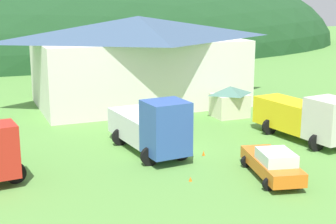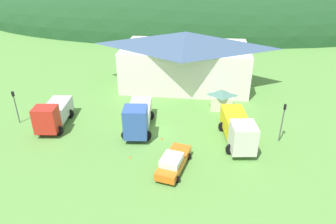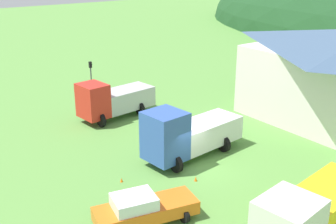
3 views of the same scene
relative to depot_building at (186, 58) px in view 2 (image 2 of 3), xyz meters
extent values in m
plane|color=#5B9342|center=(-2.47, -14.84, -4.03)|extent=(200.00, 200.00, 0.00)
ellipsoid|color=#1E4723|center=(-2.47, 50.05, -4.03)|extent=(122.03, 60.00, 36.15)
cube|color=white|center=(0.00, 0.00, -1.13)|extent=(17.62, 10.38, 5.80)
pyramid|color=#3D5675|center=(0.00, 0.00, 2.78)|extent=(19.03, 11.21, 2.03)
cube|color=beige|center=(5.11, -7.60, -3.11)|extent=(2.66, 2.20, 1.85)
pyramid|color=#4C7A6B|center=(5.11, -7.60, -1.86)|extent=(2.87, 2.38, 0.65)
cube|color=red|center=(-13.43, -16.41, -2.11)|extent=(2.53, 2.15, 2.73)
cube|color=black|center=(-13.42, -16.50, -1.51)|extent=(1.41, 1.65, 0.87)
cube|color=#B2B2B7|center=(-13.78, -13.16, -2.65)|extent=(2.82, 4.85, 1.66)
cylinder|color=black|center=(-12.41, -16.30, -3.48)|extent=(1.10, 0.30, 1.10)
cylinder|color=black|center=(-14.44, -16.52, -3.48)|extent=(1.10, 0.30, 1.10)
cylinder|color=black|center=(-12.84, -12.36, -3.48)|extent=(1.10, 0.30, 1.10)
cylinder|color=black|center=(-14.86, -12.58, -3.48)|extent=(1.10, 0.30, 1.10)
cube|color=#3356AD|center=(-3.91, -16.23, -1.91)|extent=(2.58, 2.49, 3.14)
cube|color=black|center=(-3.90, -16.34, -1.22)|extent=(1.44, 1.93, 1.01)
cube|color=silver|center=(-4.27, -12.52, -2.67)|extent=(2.85, 5.37, 1.63)
cylinder|color=black|center=(-2.88, -16.13, -3.48)|extent=(1.10, 0.30, 1.10)
cylinder|color=black|center=(-4.94, -16.33, -3.48)|extent=(1.10, 0.30, 1.10)
cylinder|color=black|center=(-3.31, -11.65, -3.48)|extent=(1.10, 0.30, 1.10)
cylinder|color=black|center=(-5.37, -11.85, -3.48)|extent=(1.10, 0.30, 1.10)
cube|color=silver|center=(6.73, -17.59, -2.12)|extent=(2.60, 2.83, 2.71)
cube|color=black|center=(6.74, -17.72, -1.53)|extent=(1.49, 2.19, 0.87)
cube|color=yellow|center=(6.24, -13.91, -2.52)|extent=(2.91, 5.14, 1.93)
cylinder|color=black|center=(7.71, -17.46, -3.48)|extent=(1.10, 0.30, 1.10)
cylinder|color=black|center=(5.74, -17.72, -3.48)|extent=(1.10, 0.30, 1.10)
cylinder|color=black|center=(7.13, -13.05, -3.48)|extent=(1.10, 0.30, 1.10)
cylinder|color=black|center=(5.16, -13.31, -3.48)|extent=(1.10, 0.30, 1.10)
cube|color=orange|center=(0.47, -20.61, -3.34)|extent=(2.90, 5.49, 0.70)
cube|color=silver|center=(0.33, -21.22, -2.68)|extent=(2.07, 2.40, 0.62)
cylinder|color=black|center=(0.84, -22.51, -3.69)|extent=(0.68, 0.24, 0.68)
cylinder|color=black|center=(-0.68, -22.17, -3.69)|extent=(0.68, 0.24, 0.68)
cylinder|color=black|center=(1.62, -19.04, -3.69)|extent=(0.68, 0.24, 0.68)
cylinder|color=black|center=(0.10, -18.70, -3.69)|extent=(0.68, 0.24, 0.68)
cylinder|color=#4C4C51|center=(-18.11, -14.18, -2.36)|extent=(0.12, 0.12, 3.34)
cube|color=black|center=(-18.11, -14.18, -0.42)|extent=(0.20, 0.24, 0.55)
sphere|color=green|center=(-18.11, -14.05, -0.42)|extent=(0.14, 0.14, 0.14)
cylinder|color=#4C4C51|center=(10.84, -14.71, -2.19)|extent=(0.12, 0.12, 3.69)
cube|color=black|center=(10.84, -14.71, -0.07)|extent=(0.20, 0.24, 0.55)
sphere|color=red|center=(10.84, -14.58, -0.07)|extent=(0.14, 0.14, 0.14)
cone|color=orange|center=(-3.82, -19.52, -4.03)|extent=(0.36, 0.36, 0.50)
cone|color=orange|center=(-1.26, -15.88, -4.03)|extent=(0.36, 0.36, 0.62)
camera|label=1|loc=(-14.30, -42.13, 5.60)|focal=53.37mm
camera|label=2|loc=(2.67, -43.31, 13.30)|focal=33.18mm
camera|label=3|loc=(15.81, -30.57, 8.63)|focal=45.21mm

